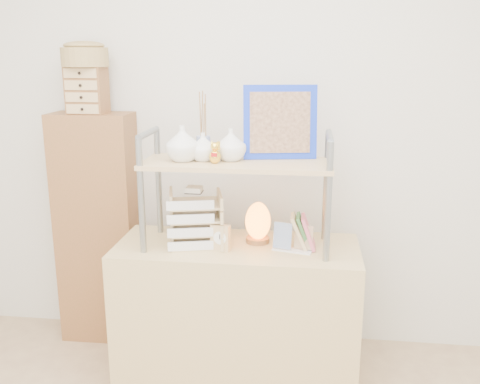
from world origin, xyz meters
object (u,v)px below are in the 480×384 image
object	(u,v)px
cabinet	(98,229)
letter_tray	(195,222)
salt_lamp	(258,222)
desk	(237,314)

from	to	relation	value
cabinet	letter_tray	world-z (taller)	cabinet
cabinet	salt_lamp	xyz separation A→B (m)	(0.97, -0.31, 0.18)
desk	cabinet	distance (m)	0.99
letter_tray	desk	bearing A→B (deg)	4.76
desk	salt_lamp	size ratio (longest dim) A/B	5.78
cabinet	salt_lamp	bearing A→B (deg)	-18.79
cabinet	letter_tray	size ratio (longest dim) A/B	4.55
desk	cabinet	xyz separation A→B (m)	(-0.87, 0.37, 0.30)
desk	letter_tray	distance (m)	0.53
salt_lamp	desk	bearing A→B (deg)	-149.67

